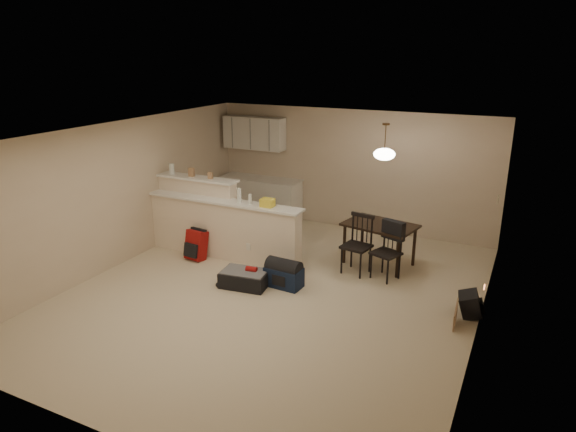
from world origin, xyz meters
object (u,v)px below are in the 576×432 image
Objects in this scene: dining_chair_far at (386,252)px; suitcase at (245,279)px; navy_duffel at (284,277)px; red_backpack at (196,245)px; black_daypack at (470,304)px; dining_chair_near at (356,245)px; pendant_lamp at (384,154)px; dining_table at (380,229)px.

suitcase is at bearing -125.64° from dining_chair_far.
navy_duffel is at bearing -122.67° from dining_chair_far.
black_daypack is (4.76, 0.00, -0.10)m from red_backpack.
dining_chair_near is 0.51m from dining_chair_far.
dining_chair_far is at bearing 25.97° from suitcase.
navy_duffel is (-1.11, -1.55, -1.83)m from pendant_lamp.
dining_table is 2.15× the size of pendant_lamp.
navy_duffel is at bearing -125.53° from pendant_lamp.
suitcase is 1.39× the size of red_backpack.
pendant_lamp is at bearing 28.51° from red_backpack.
navy_duffel is (0.57, 0.27, 0.04)m from suitcase.
navy_duffel reaches higher than suitcase.
dining_chair_far is (0.27, -0.54, -0.18)m from dining_table.
black_daypack is (1.96, -0.68, -0.34)m from dining_chair_near.
dining_chair_far is 2.56× the size of black_daypack.
red_backpack is at bearing 173.98° from navy_duffel.
suitcase is 3.44m from black_daypack.
suitcase is at bearing -16.93° from red_backpack.
black_daypack is (1.44, -0.68, -0.31)m from dining_chair_far.
dining_chair_near is at bearing 53.36° from navy_duffel.
pendant_lamp is 1.59m from dining_chair_near.
red_backpack reaches higher than black_daypack.
dining_table is 0.61m from dining_chair_near.
suitcase is at bearing 90.99° from black_daypack.
dining_chair_near is at bearing 61.67° from black_daypack.
navy_duffel is (-1.11, -1.55, -0.50)m from dining_table.
red_backpack is (-1.37, 0.60, 0.14)m from suitcase.
black_daypack reaches higher than navy_duffel.
dining_chair_far is at bearing 9.14° from dining_chair_near.
pendant_lamp is at bearing 45.54° from black_daypack.
dining_table is 1.97m from navy_duffel.
red_backpack is at bearing -156.30° from dining_chair_near.
dining_chair_far is at bearing 18.25° from red_backpack.
dining_chair_far reaches higher than black_daypack.
pendant_lamp is 1.63m from dining_chair_far.
suitcase is (-1.43, -1.28, -0.38)m from dining_chair_near.
pendant_lamp is (0.00, 0.00, 1.33)m from dining_table.
black_daypack is at bearing -35.40° from pendant_lamp.
dining_table is 0.63m from dining_chair_far.
pendant_lamp is 2.78m from black_daypack.
red_backpack is at bearing 80.94° from black_daypack.
pendant_lamp reaches higher than red_backpack.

